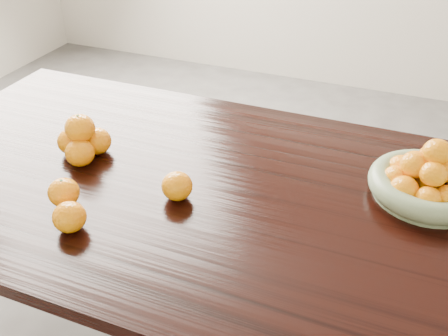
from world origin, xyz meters
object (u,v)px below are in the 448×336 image
at_px(dining_table, 222,213).
at_px(loose_orange_0, 64,192).
at_px(fruit_bowl, 428,181).
at_px(orange_pyramid, 82,141).

bearing_deg(dining_table, loose_orange_0, -148.09).
distance_m(fruit_bowl, loose_orange_0, 0.94).
xyz_separation_m(fruit_bowl, loose_orange_0, (-0.86, -0.38, -0.01)).
height_order(dining_table, orange_pyramid, orange_pyramid).
bearing_deg(fruit_bowl, orange_pyramid, -169.90).
height_order(orange_pyramid, loose_orange_0, orange_pyramid).
relative_size(dining_table, fruit_bowl, 6.58).
bearing_deg(dining_table, fruit_bowl, 17.96).
xyz_separation_m(fruit_bowl, orange_pyramid, (-0.95, -0.17, 0.01)).
height_order(fruit_bowl, orange_pyramid, fruit_bowl).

